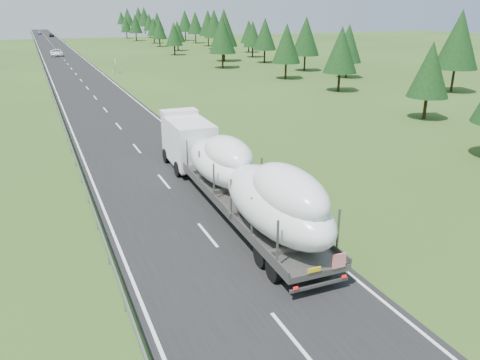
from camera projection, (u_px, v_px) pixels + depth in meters
name	position (u px, v px, depth m)	size (l,w,h in m)	color
ground	(290.00, 336.00, 17.29)	(400.00, 400.00, 0.00)	#2B4818
road_surface	(67.00, 64.00, 103.31)	(10.00, 400.00, 0.02)	black
guardrail	(41.00, 62.00, 101.06)	(0.10, 400.00, 0.76)	slate
marker_posts	(74.00, 44.00, 152.88)	(0.13, 350.08, 1.00)	silver
highway_sign	(115.00, 63.00, 88.19)	(0.08, 0.90, 2.60)	slate
tree_line_right	(210.00, 27.00, 132.88)	(27.71, 311.86, 12.43)	black
boat_truck	(237.00, 173.00, 26.95)	(3.65, 21.85, 4.72)	white
distant_van	(57.00, 53.00, 119.32)	(2.84, 6.17, 1.71)	white
distant_car_dark	(51.00, 35.00, 202.08)	(1.74, 4.32, 1.47)	black
distant_car_blue	(39.00, 33.00, 223.07)	(1.60, 4.59, 1.51)	#1C1F4F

